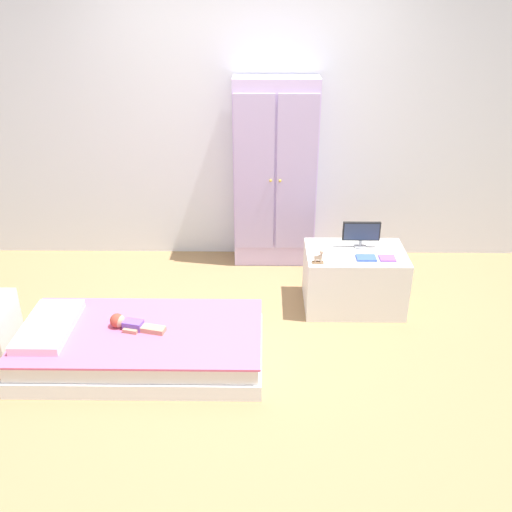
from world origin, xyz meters
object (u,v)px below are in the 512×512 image
rocking_horse_toy (319,257)px  tv_stand (354,279)px  doll (127,323)px  wardrobe (275,175)px  bed (142,345)px  book_blue (366,258)px  tv_monitor (361,233)px  book_purple (387,258)px

rocking_horse_toy → tv_stand: bearing=31.9°
doll → wardrobe: wardrobe is taller
wardrobe → tv_stand: size_ratio=2.16×
bed → doll: bearing=162.5°
bed → book_blue: book_blue is taller
bed → tv_monitor: tv_monitor is taller
tv_monitor → book_purple: bearing=-50.1°
bed → book_blue: size_ratio=11.11×
rocking_horse_toy → book_blue: (0.36, 0.07, -0.04)m
tv_monitor → book_blue: tv_monitor is taller
doll → book_purple: 1.96m
bed → tv_monitor: bearing=27.9°
bed → doll: doll is taller
bed → tv_stand: bearing=25.9°
wardrobe → tv_monitor: bearing=-47.5°
bed → book_purple: bearing=19.8°
doll → book_purple: (1.85, 0.60, 0.20)m
bed → wardrobe: (0.92, 1.56, 0.71)m
wardrobe → book_blue: wardrobe is taller
wardrobe → book_blue: 1.20m
doll → tv_monitor: size_ratio=1.34×
bed → book_purple: 1.90m
tv_monitor → book_blue: (0.01, -0.21, -0.12)m
wardrobe → book_purple: (0.84, -0.93, -0.35)m
tv_stand → tv_monitor: bearing=64.0°
tv_stand → rocking_horse_toy: (-0.31, -0.19, 0.28)m
tv_monitor → book_purple: tv_monitor is taller
bed → wardrobe: bearing=59.4°
wardrobe → tv_stand: wardrobe is taller
doll → tv_stand: 1.79m
wardrobe → rocking_horse_toy: bearing=-72.7°
rocking_horse_toy → book_blue: size_ratio=0.71×
wardrobe → tv_stand: (0.62, -0.81, -0.59)m
doll → rocking_horse_toy: 1.45m
tv_monitor → wardrobe: bearing=132.5°
doll → rocking_horse_toy: bearing=21.7°
tv_monitor → rocking_horse_toy: tv_monitor is taller
doll → tv_stand: size_ratio=0.51×
tv_monitor → book_blue: bearing=-86.2°
doll → rocking_horse_toy: (1.33, 0.53, 0.24)m
doll → book_purple: bearing=18.0°
doll → book_blue: (1.69, 0.60, 0.20)m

